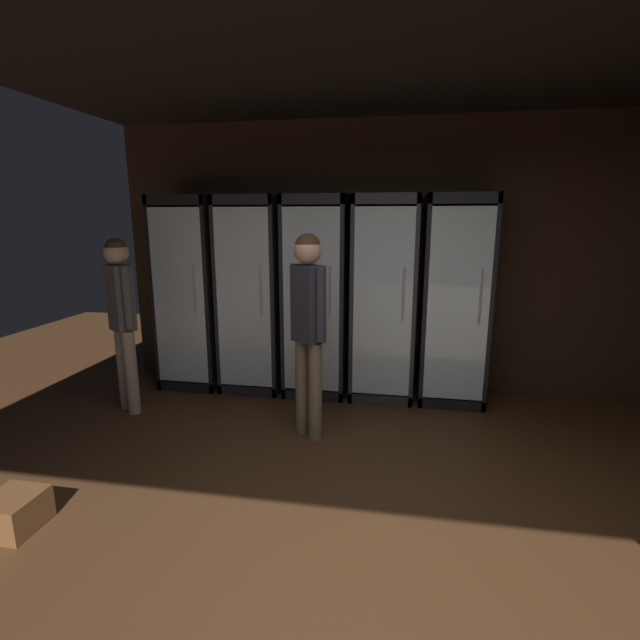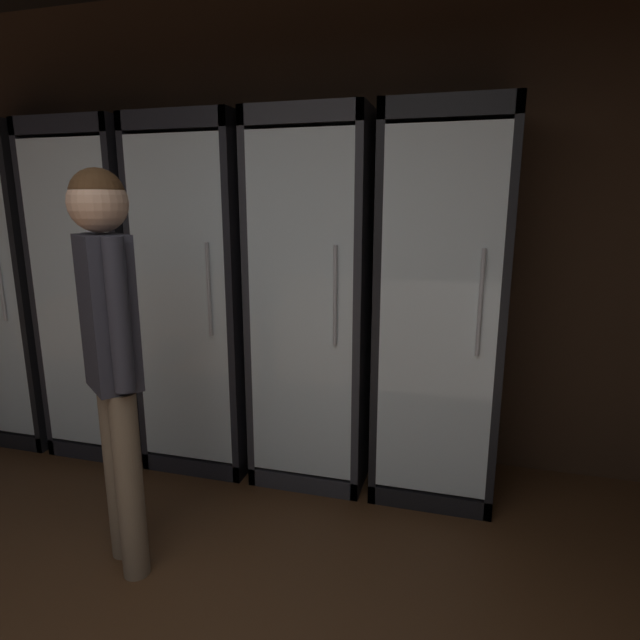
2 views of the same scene
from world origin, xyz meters
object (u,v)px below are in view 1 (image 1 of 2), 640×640
object	(u,v)px
cooler_left	(254,296)
shopper_near	(308,314)
cooler_far_left	(194,295)
cooler_far_right	(454,302)
cooler_right	(384,300)
shopper_far	(121,308)
wine_crate_floor	(14,512)
cooler_center	(317,298)

from	to	relation	value
cooler_left	shopper_near	bearing A→B (deg)	-53.35
cooler_far_left	cooler_far_right	distance (m)	2.75
cooler_right	shopper_far	xyz separation A→B (m)	(-2.36, -0.88, 0.01)
cooler_far_right	shopper_far	bearing A→B (deg)	-163.81
cooler_right	shopper_far	world-z (taller)	cooler_right
cooler_left	cooler_right	bearing A→B (deg)	-0.05
cooler_left	wine_crate_floor	bearing A→B (deg)	-104.64
cooler_right	cooler_far_right	size ratio (longest dim) A/B	1.00
cooler_center	shopper_near	distance (m)	1.09
wine_crate_floor	cooler_left	bearing A→B (deg)	75.36
cooler_far_left	cooler_left	xyz separation A→B (m)	(0.69, -0.00, 0.00)
shopper_far	wine_crate_floor	distance (m)	1.95
cooler_far_left	shopper_far	distance (m)	0.93
cooler_far_left	cooler_right	xyz separation A→B (m)	(2.06, -0.00, 0.01)
cooler_left	shopper_far	bearing A→B (deg)	-138.03
cooler_center	wine_crate_floor	size ratio (longest dim) A/B	6.53
cooler_left	cooler_far_right	size ratio (longest dim) A/B	1.00
cooler_far_left	cooler_right	distance (m)	2.06
cooler_far_left	cooler_right	bearing A→B (deg)	-0.04
cooler_right	shopper_near	size ratio (longest dim) A/B	1.20
cooler_left	cooler_far_right	distance (m)	2.06
cooler_far_right	wine_crate_floor	xyz separation A→B (m)	(-2.74, -2.59, -0.89)
cooler_right	wine_crate_floor	bearing A→B (deg)	-128.39
shopper_far	wine_crate_floor	bearing A→B (deg)	-79.87
cooler_right	cooler_left	bearing A→B (deg)	179.95
cooler_far_left	shopper_far	xyz separation A→B (m)	(-0.30, -0.88, 0.01)
cooler_far_right	cooler_right	bearing A→B (deg)	-179.85
cooler_center	shopper_far	xyz separation A→B (m)	(-1.67, -0.88, 0.01)
shopper_near	shopper_far	distance (m)	1.80
cooler_far_left	cooler_center	world-z (taller)	same
cooler_far_right	shopper_far	xyz separation A→B (m)	(-3.04, -0.88, 0.01)
cooler_center	shopper_far	size ratio (longest dim) A/B	1.24
cooler_center	wine_crate_floor	xyz separation A→B (m)	(-1.36, -2.59, -0.89)
cooler_far_right	shopper_far	distance (m)	3.17
cooler_far_left	cooler_left	world-z (taller)	same
cooler_far_left	cooler_far_right	xyz separation A→B (m)	(2.75, 0.00, 0.00)
cooler_far_left	wine_crate_floor	size ratio (longest dim) A/B	6.53
cooler_right	shopper_far	bearing A→B (deg)	-159.48
cooler_far_left	cooler_center	bearing A→B (deg)	-0.08
cooler_right	wine_crate_floor	distance (m)	3.42
cooler_far_left	cooler_left	distance (m)	0.69
cooler_far_left	cooler_right	world-z (taller)	same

